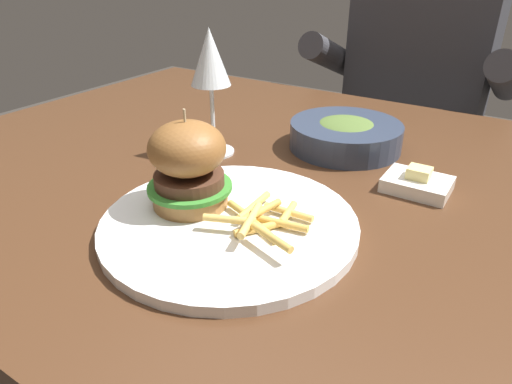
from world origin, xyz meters
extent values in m
cube|color=#472B19|center=(0.00, 0.00, 0.72)|extent=(1.26, 0.93, 0.04)
cylinder|color=#472B19|center=(-0.57, 0.40, 0.35)|extent=(0.06, 0.06, 0.70)
cylinder|color=white|center=(0.03, -0.18, 0.75)|extent=(0.32, 0.32, 0.01)
cylinder|color=#9E6B38|center=(-0.03, -0.18, 0.77)|extent=(0.10, 0.10, 0.02)
cylinder|color=#38842D|center=(-0.03, -0.18, 0.78)|extent=(0.11, 0.11, 0.01)
cylinder|color=#4C2D1E|center=(-0.03, -0.18, 0.79)|extent=(0.09, 0.09, 0.02)
ellipsoid|color=brown|center=(-0.03, -0.18, 0.83)|extent=(0.10, 0.10, 0.07)
cylinder|color=#CCB78C|center=(-0.03, -0.18, 0.86)|extent=(0.00, 0.00, 0.05)
cylinder|color=#E0B251|center=(0.08, -0.19, 0.76)|extent=(0.06, 0.04, 0.01)
cylinder|color=gold|center=(0.08, -0.19, 0.76)|extent=(0.05, 0.06, 0.01)
cylinder|color=#E0B251|center=(0.10, -0.14, 0.76)|extent=(0.02, 0.05, 0.01)
cylinder|color=#E0B251|center=(0.04, -0.17, 0.76)|extent=(0.05, 0.02, 0.01)
cylinder|color=#EABC5B|center=(0.09, -0.14, 0.76)|extent=(0.07, 0.01, 0.01)
cylinder|color=gold|center=(0.07, -0.17, 0.77)|extent=(0.02, 0.07, 0.01)
cylinder|color=gold|center=(0.10, -0.17, 0.76)|extent=(0.07, 0.02, 0.01)
cylinder|color=#EABC5B|center=(0.08, -0.20, 0.77)|extent=(0.03, 0.07, 0.01)
cylinder|color=#E0B251|center=(0.05, -0.16, 0.76)|extent=(0.01, 0.07, 0.01)
cylinder|color=#EABC5B|center=(0.05, -0.21, 0.77)|extent=(0.06, 0.03, 0.01)
cylinder|color=#E0B251|center=(0.11, -0.22, 0.77)|extent=(0.06, 0.03, 0.01)
cylinder|color=silver|center=(-0.13, 0.00, 0.74)|extent=(0.07, 0.07, 0.00)
cylinder|color=silver|center=(-0.13, 0.00, 0.80)|extent=(0.01, 0.01, 0.11)
cone|color=silver|center=(-0.13, 0.00, 0.90)|extent=(0.06, 0.06, 0.09)
cube|color=white|center=(0.20, 0.04, 0.75)|extent=(0.09, 0.07, 0.02)
cube|color=#F4E58C|center=(0.20, 0.04, 0.77)|extent=(0.03, 0.03, 0.02)
cylinder|color=#2D384C|center=(0.05, 0.14, 0.76)|extent=(0.19, 0.19, 0.05)
ellipsoid|color=#4C662D|center=(0.05, 0.14, 0.78)|extent=(0.11, 0.11, 0.02)
cube|color=#282833|center=(0.02, 0.74, 0.23)|extent=(0.30, 0.22, 0.46)
cube|color=#333338|center=(0.02, 0.74, 0.72)|extent=(0.36, 0.20, 0.52)
cylinder|color=#333338|center=(-0.20, 0.66, 0.78)|extent=(0.07, 0.34, 0.18)
cylinder|color=#333338|center=(0.24, 0.66, 0.78)|extent=(0.07, 0.34, 0.18)
camera|label=1|loc=(0.32, -0.57, 1.05)|focal=32.00mm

